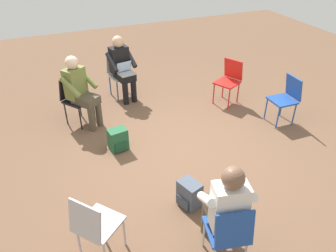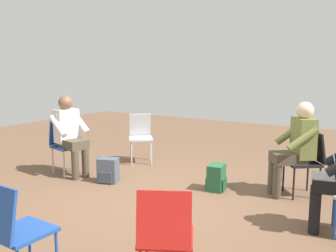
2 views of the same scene
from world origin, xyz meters
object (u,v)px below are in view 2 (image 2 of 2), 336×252
Objects in this scene: chair_northeast at (141,134)px; chair_southeast at (308,159)px; person_in_white at (70,131)px; backpack_by_empty_chair at (216,179)px; chair_west at (14,228)px; chair_north at (65,142)px; person_in_olive at (296,144)px; chair_southwest at (165,234)px; backpack_near_laptop_user at (108,172)px.

chair_southeast is at bearing 135.70° from chair_northeast.
person_in_white reaches higher than backpack_by_empty_chair.
chair_north is (2.43, 2.08, 0.00)m from chair_west.
person_in_olive is 1.15m from backpack_by_empty_chair.
person_in_olive is 3.44× the size of backpack_by_empty_chair.
chair_southeast is 1.00× the size of chair_southwest.
chair_southwest is at bearing 70.11° from person_in_white.
person_in_olive reaches higher than backpack_near_laptop_user.
chair_north is at bearing 24.50° from chair_northeast.
chair_north is (-1.20, 0.60, 0.00)m from chair_northeast.
backpack_by_empty_chair is at bearing 116.10° from person_in_white.
chair_west is 3.92m from chair_northeast.
chair_northeast is 1.00× the size of chair_southwest.
backpack_near_laptop_user is (-0.02, -0.90, -0.34)m from chair_north.
chair_southeast is at bearing 119.11° from person_in_white.
backpack_near_laptop_user is (1.90, 2.19, -0.34)m from chair_southwest.
chair_north is at bearing 101.59° from backpack_by_empty_chair.
person_in_white is (-1.24, 0.44, 0.20)m from chair_northeast.
chair_northeast reaches higher than backpack_near_laptop_user.
chair_north is 0.26m from person_in_white.
backpack_near_laptop_user is at bearing 111.74° from chair_southwest.
person_in_white and person_in_olive have the same top height.
person_in_white is (1.88, 2.93, 0.20)m from chair_southwest.
person_in_white is 3.44× the size of backpack_near_laptop_user.
chair_southeast is at bearing -90.00° from person_in_olive.
chair_southwest is at bearing -130.90° from backpack_near_laptop_user.
chair_southwest is 2.53m from backpack_by_empty_chair.
chair_southeast is 2.78m from backpack_near_laptop_user.
chair_west is 3.07m from person_in_white.
chair_southwest is at bearing 138.20° from person_in_olive.
chair_west is 3.65m from chair_southeast.
chair_northeast is 2.90m from chair_southeast.
chair_northeast and chair_north have the same top height.
chair_west is 1.14m from chair_southwest.
chair_west is 1.00× the size of chair_northeast.
chair_southwest is at bearing 89.61° from chair_northeast.
chair_northeast is at bearing 101.25° from chair_southwest.
chair_northeast is 2.36× the size of backpack_by_empty_chair.
person_in_white is 2.36m from backpack_by_empty_chair.
chair_north is 2.36× the size of backpack_by_empty_chair.
backpack_near_laptop_user is at bearing 64.76° from chair_northeast.
person_in_olive is (-0.10, 0.13, 0.20)m from chair_southeast.
backpack_near_laptop_user is 1.58m from backpack_by_empty_chair.
person_in_white is 3.31m from person_in_olive.
person_in_white is (-0.97, 3.32, 0.20)m from chair_southeast.
backpack_near_laptop_user is at bearing 108.76° from backpack_by_empty_chair.
chair_west is 0.69× the size of person_in_white.
backpack_near_laptop_user is 1.00× the size of backpack_by_empty_chair.
chair_southeast and chair_southwest have the same top height.
person_in_olive is (3.26, -1.28, 0.20)m from chair_west.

